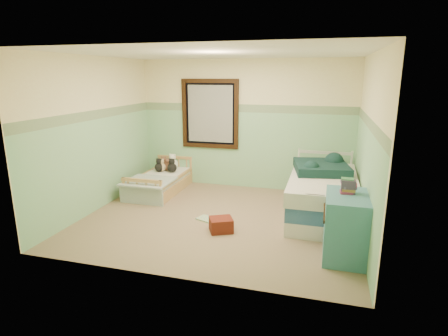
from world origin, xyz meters
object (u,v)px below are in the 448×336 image
(plush_floor_tan, at_px, (132,188))
(dresser, at_px, (345,226))
(toddler_bed_frame, at_px, (161,186))
(plush_floor_cream, at_px, (141,188))
(twin_bed_frame, at_px, (321,210))
(red_pillow, at_px, (221,225))
(floor_book, at_px, (206,219))

(plush_floor_tan, height_order, dresser, dresser)
(toddler_bed_frame, xyz_separation_m, dresser, (3.34, -1.80, 0.30))
(plush_floor_cream, bearing_deg, twin_bed_frame, -3.82)
(toddler_bed_frame, xyz_separation_m, red_pillow, (1.66, -1.50, 0.00))
(plush_floor_cream, xyz_separation_m, red_pillow, (1.94, -1.22, -0.02))
(plush_floor_tan, xyz_separation_m, twin_bed_frame, (3.50, -0.19, -0.00))
(red_pillow, relative_size, floor_book, 1.17)
(plush_floor_cream, bearing_deg, plush_floor_tan, -170.26)
(toddler_bed_frame, distance_m, red_pillow, 2.24)
(toddler_bed_frame, height_order, dresser, dresser)
(toddler_bed_frame, relative_size, red_pillow, 4.82)
(twin_bed_frame, distance_m, dresser, 1.36)
(dresser, distance_m, floor_book, 2.16)
(plush_floor_cream, distance_m, floor_book, 1.81)
(plush_floor_cream, bearing_deg, toddler_bed_frame, 45.36)
(twin_bed_frame, xyz_separation_m, floor_book, (-1.73, -0.64, -0.10))
(toddler_bed_frame, height_order, red_pillow, red_pillow)
(dresser, bearing_deg, red_pillow, 169.95)
(toddler_bed_frame, bearing_deg, floor_book, -41.08)
(red_pillow, xyz_separation_m, floor_book, (-0.35, 0.36, -0.09))
(dresser, xyz_separation_m, red_pillow, (-1.68, 0.30, -0.30))
(dresser, height_order, red_pillow, dresser)
(plush_floor_tan, xyz_separation_m, dresser, (3.79, -1.49, 0.29))
(twin_bed_frame, xyz_separation_m, red_pillow, (-1.39, -1.00, -0.01))
(plush_floor_tan, distance_m, floor_book, 1.95)
(twin_bed_frame, bearing_deg, plush_floor_cream, 176.18)
(toddler_bed_frame, distance_m, plush_floor_cream, 0.40)
(twin_bed_frame, height_order, red_pillow, twin_bed_frame)
(plush_floor_cream, height_order, floor_book, plush_floor_cream)
(dresser, bearing_deg, plush_floor_cream, 157.24)
(plush_floor_tan, bearing_deg, plush_floor_cream, 9.74)
(plush_floor_tan, relative_size, red_pillow, 0.69)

